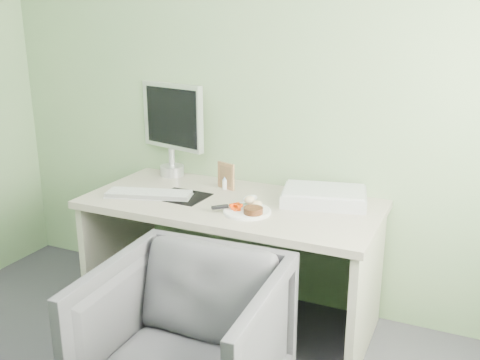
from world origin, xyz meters
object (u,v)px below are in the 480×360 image
at_px(monitor, 172,124).
at_px(desk_chair, 186,345).
at_px(plate, 247,212).
at_px(scanner, 324,197).
at_px(desk, 231,232).

distance_m(monitor, desk_chair, 1.48).
bearing_deg(desk_chair, plate, 87.79).
xyz_separation_m(scanner, desk_chair, (-0.31, -0.96, -0.41)).
distance_m(desk, scanner, 0.55).
distance_m(plate, monitor, 0.89).
bearing_deg(scanner, plate, -148.26).
xyz_separation_m(desk, desk_chair, (0.16, -0.78, -0.19)).
xyz_separation_m(desk, scanner, (0.47, 0.17, 0.22)).
relative_size(plate, scanner, 0.56).
relative_size(scanner, monitor, 0.77).
xyz_separation_m(plate, monitor, (-0.70, 0.45, 0.32)).
bearing_deg(desk_chair, monitor, 120.35).
xyz_separation_m(plate, scanner, (0.31, 0.31, 0.03)).
xyz_separation_m(desk, monitor, (-0.55, 0.32, 0.51)).
bearing_deg(scanner, desk, -172.31).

